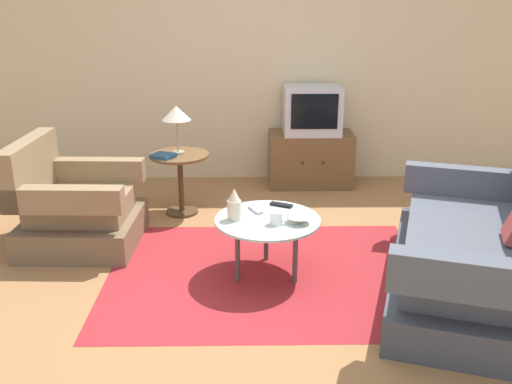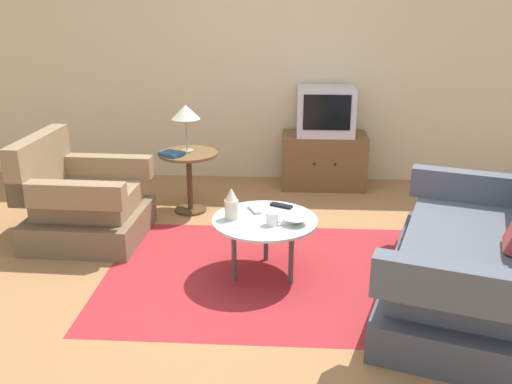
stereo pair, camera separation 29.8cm
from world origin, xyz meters
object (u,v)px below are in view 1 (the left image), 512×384
at_px(bowl, 300,220).
at_px(tv_remote_silver, 255,210).
at_px(television, 312,110).
at_px(coffee_table, 267,224).
at_px(mug, 277,218).
at_px(tv_remote_dark, 281,205).
at_px(tv_stand, 310,159).
at_px(vase, 234,205).
at_px(couch, 478,257).
at_px(armchair, 75,209).
at_px(table_lamp, 176,114).
at_px(side_table, 180,170).
at_px(book, 163,156).

height_order(bowl, tv_remote_silver, bowl).
distance_m(television, tv_remote_silver, 2.01).
xyz_separation_m(coffee_table, mug, (0.06, -0.11, 0.09)).
bearing_deg(mug, tv_remote_dark, 81.23).
bearing_deg(tv_stand, vase, -110.43).
height_order(tv_stand, tv_remote_dark, tv_stand).
distance_m(couch, vase, 1.68).
bearing_deg(television, tv_remote_dark, -103.07).
distance_m(armchair, television, 2.59).
relative_size(table_lamp, mug, 3.23).
bearing_deg(bowl, table_lamp, 126.76).
height_order(tv_stand, television, television).
distance_m(bowl, tv_remote_silver, 0.38).
distance_m(armchair, coffee_table, 1.65).
distance_m(side_table, book, 0.24).
bearing_deg(tv_stand, book, -147.22).
bearing_deg(couch, coffee_table, 95.43).
xyz_separation_m(side_table, vase, (0.52, -1.24, 0.13)).
distance_m(armchair, side_table, 1.03).
bearing_deg(vase, side_table, 112.93).
height_order(side_table, tv_remote_silver, side_table).
xyz_separation_m(tv_stand, television, (0.00, -0.00, 0.53)).
xyz_separation_m(side_table, table_lamp, (-0.01, 0.02, 0.52)).
bearing_deg(mug, armchair, 157.10).
bearing_deg(armchair, tv_remote_dark, 80.81).
xyz_separation_m(couch, tv_remote_silver, (-1.48, 0.46, 0.17)).
height_order(armchair, coffee_table, armchair).
bearing_deg(side_table, coffee_table, -58.22).
xyz_separation_m(coffee_table, table_lamp, (-0.77, 1.24, 0.53)).
bearing_deg(bowl, vase, 171.14).
xyz_separation_m(table_lamp, book, (-0.12, -0.12, -0.34)).
bearing_deg(tv_remote_dark, book, -14.93).
relative_size(tv_stand, bowl, 4.99).
xyz_separation_m(television, vase, (-0.76, -2.05, -0.26)).
bearing_deg(vase, couch, -10.47).
height_order(couch, table_lamp, table_lamp).
distance_m(side_table, mug, 1.56).
relative_size(side_table, television, 0.98).
distance_m(mug, tv_remote_silver, 0.29).
height_order(couch, book, couch).
bearing_deg(television, table_lamp, -148.70).
bearing_deg(tv_stand, tv_remote_silver, -107.96).
height_order(armchair, side_table, armchair).
distance_m(armchair, book, 0.90).
height_order(coffee_table, television, television).
xyz_separation_m(side_table, tv_remote_dark, (0.87, -0.98, 0.03)).
relative_size(tv_stand, vase, 3.80).
xyz_separation_m(table_lamp, bowl, (0.99, -1.33, -0.47)).
relative_size(side_table, tv_remote_silver, 3.47).
height_order(vase, book, vase).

